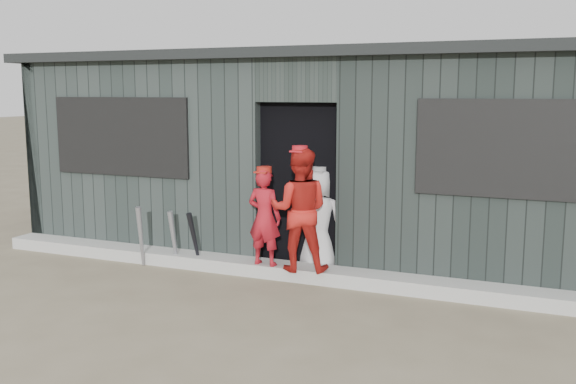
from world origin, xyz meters
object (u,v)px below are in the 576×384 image
at_px(bat_right, 195,240).
at_px(player_red_left, 264,217).
at_px(player_grey_back, 319,221).
at_px(bat_mid, 174,239).
at_px(dugout, 336,153).
at_px(player_red_right, 300,210).
at_px(bat_left, 141,236).

xyz_separation_m(bat_right, player_red_left, (0.94, -0.03, 0.36)).
bearing_deg(player_grey_back, bat_mid, 22.70).
bearing_deg(player_red_left, dugout, -94.06).
relative_size(bat_mid, player_red_right, 0.51).
distance_m(bat_mid, player_red_right, 1.74).
relative_size(bat_left, player_red_right, 0.55).
xyz_separation_m(player_red_left, player_grey_back, (0.50, 0.44, -0.09)).
bearing_deg(bat_right, player_grey_back, 16.07).
relative_size(bat_left, player_grey_back, 0.61).
distance_m(bat_right, dugout, 2.33).
xyz_separation_m(bat_left, player_red_left, (1.58, 0.16, 0.33)).
xyz_separation_m(player_red_left, dugout, (0.26, 1.79, 0.58)).
relative_size(bat_mid, dugout, 0.08).
bearing_deg(bat_mid, player_red_right, -1.82).
height_order(player_red_left, dugout, dugout).
height_order(bat_mid, player_red_right, player_red_right).
bearing_deg(player_red_right, dugout, -98.54).
xyz_separation_m(player_red_right, dugout, (-0.19, 1.84, 0.45)).
height_order(bat_left, bat_right, bat_left).
relative_size(player_grey_back, dugout, 0.15).
bearing_deg(dugout, player_red_right, -83.98).
relative_size(player_red_right, player_grey_back, 1.10).
xyz_separation_m(bat_mid, player_grey_back, (1.72, 0.44, 0.27)).
distance_m(bat_left, bat_right, 0.67).
height_order(bat_right, player_red_right, player_red_right).
relative_size(player_red_left, player_grey_back, 0.90).
bearing_deg(bat_mid, player_red_left, -0.07).
distance_m(player_red_left, player_red_right, 0.47).
bearing_deg(player_red_right, bat_left, -11.42).
distance_m(player_red_right, dugout, 1.90).
relative_size(player_red_left, dugout, 0.13).
bearing_deg(player_red_left, bat_right, 2.55).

